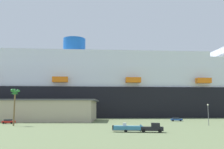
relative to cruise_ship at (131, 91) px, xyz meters
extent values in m
plane|color=#66754C|center=(-11.32, -40.25, -15.50)|extent=(600.00, 600.00, 0.00)
cube|color=black|center=(-1.32, 0.03, -7.15)|extent=(221.93, 38.39, 16.69)
cube|color=white|center=(-1.32, 0.03, 2.68)|extent=(195.31, 35.29, 2.97)
cube|color=white|center=(-5.76, 0.04, 5.65)|extent=(182.20, 34.79, 2.97)
cube|color=white|center=(-10.19, 0.06, 8.62)|extent=(171.96, 34.46, 2.97)
cube|color=white|center=(-14.63, 0.07, 11.59)|extent=(163.98, 34.14, 2.97)
cube|color=white|center=(-19.06, 0.09, 14.57)|extent=(156.93, 33.13, 2.97)
cube|color=white|center=(-23.50, 0.11, 17.54)|extent=(151.42, 32.75, 2.97)
cube|color=white|center=(-27.94, 0.12, 20.51)|extent=(143.55, 32.29, 2.97)
cylinder|color=#1959B2|center=(-34.59, 0.15, 26.98)|extent=(13.58, 13.58, 9.98)
cube|color=orange|center=(-40.21, -19.38, 4.76)|extent=(8.01, 3.23, 2.80)
cube|color=orange|center=(-1.39, -19.52, 4.76)|extent=(8.01, 3.23, 2.80)
cube|color=orange|center=(37.42, -19.66, 4.76)|extent=(8.01, 3.23, 2.80)
cube|color=#B7A88C|center=(-54.95, -41.00, -11.30)|extent=(67.45, 31.84, 8.40)
cube|color=#4C4C51|center=(-54.95, -41.00, -6.80)|extent=(70.15, 33.11, 0.60)
cube|color=black|center=(-9.24, -94.84, -14.65)|extent=(5.90, 3.13, 0.90)
cube|color=black|center=(-8.26, -95.06, -13.75)|extent=(2.36, 2.22, 0.90)
cube|color=#26333F|center=(-7.60, -95.20, -13.84)|extent=(0.45, 1.66, 0.63)
cylinder|color=black|center=(-7.12, -94.28, -15.10)|extent=(0.84, 0.44, 0.80)
cylinder|color=black|center=(-7.54, -96.23, -15.10)|extent=(0.84, 0.44, 0.80)
cylinder|color=black|center=(-10.78, -93.49, -15.10)|extent=(0.84, 0.44, 0.80)
cylinder|color=black|center=(-11.20, -95.44, -15.10)|extent=(0.84, 0.44, 0.80)
cube|color=#595960|center=(-14.73, -93.66, -15.03)|extent=(7.30, 3.28, 0.16)
cube|color=#595960|center=(-10.64, -94.54, -15.03)|extent=(2.29, 0.60, 0.10)
cylinder|color=black|center=(-14.83, -92.60, -15.18)|extent=(0.67, 0.35, 0.64)
cylinder|color=black|center=(-15.26, -94.59, -15.18)|extent=(0.67, 0.35, 0.64)
cube|color=teal|center=(-14.73, -93.66, -14.50)|extent=(6.72, 3.34, 0.90)
cone|color=teal|center=(-11.20, -94.42, -14.50)|extent=(1.56, 2.04, 1.83)
cube|color=silver|center=(-15.36, -93.53, -13.70)|extent=(0.99, 1.15, 0.70)
cube|color=black|center=(-18.07, -92.95, -14.50)|extent=(0.46, 0.56, 1.10)
cylinder|color=brown|center=(-47.90, -70.84, -10.30)|extent=(0.48, 0.48, 10.40)
cone|color=#287233|center=(-47.50, -70.88, -5.00)|extent=(0.98, 2.79, 2.25)
cone|color=#287233|center=(-47.60, -70.58, -5.00)|extent=(2.44, 2.67, 1.75)
cone|color=#287233|center=(-47.99, -70.45, -5.00)|extent=(2.94, 1.33, 1.99)
cone|color=#287233|center=(-48.22, -70.60, -5.00)|extent=(2.11, 2.51, 2.43)
cone|color=#287233|center=(-48.26, -71.01, -5.00)|extent=(1.76, 2.69, 2.39)
cone|color=#287233|center=(-48.01, -71.22, -5.00)|extent=(3.01, 1.51, 1.68)
cone|color=#287233|center=(-47.71, -71.19, -5.00)|extent=(2.88, 1.97, 1.90)
sphere|color=#287233|center=(-47.90, -70.84, -5.10)|extent=(1.10, 1.10, 1.10)
cylinder|color=slate|center=(14.16, -74.35, -12.32)|extent=(0.20, 0.20, 6.36)
sphere|color=#F9F2CC|center=(14.16, -74.35, -8.89)|extent=(0.56, 0.56, 0.56)
cube|color=red|center=(-52.68, -60.50, -14.82)|extent=(4.46, 2.33, 0.70)
cube|color=#1E232D|center=(-52.90, -60.48, -14.19)|extent=(2.56, 1.95, 0.55)
cylinder|color=black|center=(-51.18, -59.68, -15.17)|extent=(0.68, 0.28, 0.66)
cylinder|color=black|center=(-51.37, -61.59, -15.17)|extent=(0.68, 0.28, 0.66)
cylinder|color=black|center=(-54.00, -59.40, -15.17)|extent=(0.68, 0.28, 0.66)
cylinder|color=black|center=(-54.19, -61.32, -15.17)|extent=(0.68, 0.28, 0.66)
cube|color=#264C99|center=(11.98, -49.04, -14.82)|extent=(4.98, 2.49, 0.70)
cube|color=#1E232D|center=(11.75, -49.00, -14.19)|extent=(2.88, 2.00, 0.55)
cylinder|color=black|center=(13.67, -48.39, -15.17)|extent=(0.69, 0.32, 0.66)
cylinder|color=black|center=(13.40, -50.16, -15.17)|extent=(0.69, 0.32, 0.66)
cylinder|color=black|center=(10.56, -47.91, -15.17)|extent=(0.69, 0.32, 0.66)
cylinder|color=black|center=(10.29, -49.69, -15.17)|extent=(0.69, 0.32, 0.66)
cube|color=black|center=(-35.64, -49.08, -14.82)|extent=(4.72, 2.45, 0.70)
cube|color=#1E232D|center=(-35.42, -49.11, -14.19)|extent=(2.72, 2.03, 0.55)
cylinder|color=black|center=(-37.24, -49.87, -15.17)|extent=(0.68, 0.29, 0.66)
cylinder|color=black|center=(-37.01, -47.94, -15.17)|extent=(0.68, 0.29, 0.66)
cylinder|color=black|center=(-34.27, -50.22, -15.17)|extent=(0.68, 0.29, 0.66)
cylinder|color=black|center=(-34.05, -48.29, -15.17)|extent=(0.68, 0.29, 0.66)
camera|label=1|loc=(-23.02, -155.32, -9.57)|focal=41.20mm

